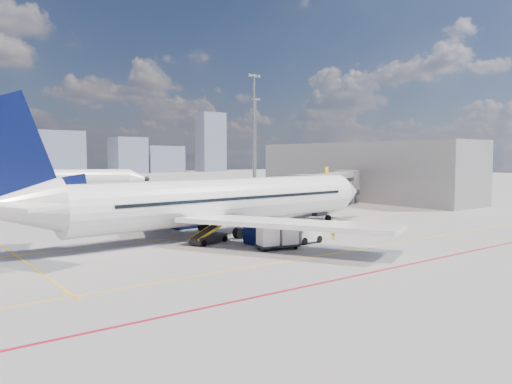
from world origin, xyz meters
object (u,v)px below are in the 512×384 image
cargo_dolly (277,237)px  belt_loader (210,237)px  second_aircraft (36,181)px  main_aircraft (213,202)px  baggage_tug (305,234)px  ramp_worker (334,230)px

cargo_dolly → belt_loader: 6.52m
second_aircraft → main_aircraft: bearing=-63.4°
second_aircraft → cargo_dolly: bearing=-63.4°
second_aircraft → baggage_tug: 65.39m
belt_loader → ramp_worker: 11.21m
main_aircraft → belt_loader: bearing=-130.8°
main_aircraft → ramp_worker: main_aircraft is taller
main_aircraft → cargo_dolly: size_ratio=11.89×
second_aircraft → belt_loader: size_ratio=6.98×
second_aircraft → cargo_dolly: (2.62, -65.79, -2.19)m
cargo_dolly → ramp_worker: size_ratio=1.98×
baggage_tug → ramp_worker: 3.24m
second_aircraft → belt_loader: bearing=-65.8°
second_aircraft → ramp_worker: size_ratio=20.17×
main_aircraft → second_aircraft: 56.81m
main_aircraft → belt_loader: 4.76m
second_aircraft → baggage_tug: (6.42, -65.03, -2.39)m
main_aircraft → baggage_tug: bearing=-66.7°
belt_loader → ramp_worker: bearing=-46.9°
main_aircraft → baggage_tug: main_aircraft is taller
second_aircraft → baggage_tug: second_aircraft is taller
main_aircraft → second_aircraft: bearing=88.5°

